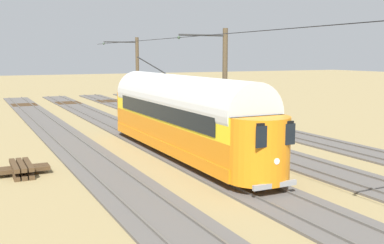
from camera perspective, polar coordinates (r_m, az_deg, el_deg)
name	(u,v)px	position (r m, az deg, el deg)	size (l,w,h in m)	color
ground_plane	(228,155)	(24.94, 4.45, -4.11)	(220.00, 220.00, 0.00)	#937F51
track_streetcar_siding	(324,143)	(29.24, 15.92, -2.46)	(2.80, 80.00, 0.18)	#56514C
track_adjacent_siding	(260,149)	(26.41, 8.43, -3.36)	(2.80, 80.00, 0.18)	#56514C
track_third_siding	(187,157)	(24.13, -0.67, -4.37)	(2.80, 80.00, 0.18)	#56514C
track_outer_siding	(99,167)	(22.58, -11.36, -5.42)	(2.80, 80.00, 0.18)	#56514C
vintage_streetcar	(182,114)	(24.28, -1.28, 0.98)	(2.65, 16.67, 5.06)	orange
catenary_pole_foreground	(136,77)	(38.79, -6.86, 5.58)	(3.01, 0.28, 6.78)	#4C3D28
catenary_pole_mid_near	(223,87)	(25.67, 3.89, 4.28)	(3.01, 0.28, 6.78)	#4C3D28
overhead_wire_run	(174,38)	(25.10, -2.20, 10.32)	(2.80, 32.79, 0.18)	black
switch_stand	(255,113)	(37.34, 7.84, 1.05)	(0.50, 0.30, 1.24)	black
spare_tie_stack	(21,169)	(22.19, -20.29, -5.45)	(2.40, 2.40, 0.54)	#47331E
track_end_bumper	(226,115)	(38.56, 4.23, 0.88)	(1.80, 0.60, 0.80)	#B2A519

